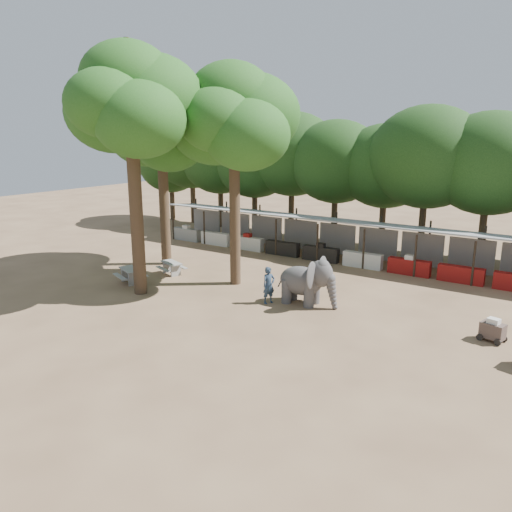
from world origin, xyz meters
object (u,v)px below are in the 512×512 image
Objects in this scene: yard_tree_back at (234,119)px; picnic_table_far at (172,266)px; handler at (269,285)px; cart_back at (493,330)px; elephant at (308,281)px; yard_tree_center at (131,103)px; picnic_table_near at (130,274)px; yard_tree_left at (161,127)px.

picnic_table_far is (-3.93, -0.79, -8.07)m from yard_tree_back.
cart_back is at bearing -59.42° from handler.
elephant is 2.75× the size of cart_back.
yard_tree_center reaches higher than handler.
yard_tree_center is at bearing -126.86° from yard_tree_back.
yard_tree_back is 6.42× the size of handler.
handler is at bearing 31.81° from picnic_table_near.
cart_back is at bearing 19.51° from picnic_table_far.
handler is at bearing -154.14° from elephant.
yard_tree_left is 0.92× the size of yard_tree_center.
yard_tree_back is 10.51× the size of cart_back.
picnic_table_far is at bearing 175.50° from elephant.
yard_tree_left reaches higher than handler.
yard_tree_back is 8.95m from elephant.
elephant is at bearing -163.69° from cart_back.
elephant is at bearing 35.32° from picnic_table_near.
handler is at bearing 11.01° from picnic_table_far.
picnic_table_far is at bearing -168.60° from yard_tree_back.
handler is 9.66m from cart_back.
yard_tree_left is 6.09m from yard_tree_back.
cart_back is at bearing -1.78° from elephant.
yard_tree_center is 5.04m from yard_tree_back.
handler is (9.33, -2.88, -7.32)m from yard_tree_left.
elephant is (10.92, -2.00, -7.06)m from yard_tree_left.
picnic_table_near is at bearing 155.26° from yard_tree_center.
yard_tree_left is at bearing 166.46° from elephant.
yard_tree_back reaches higher than handler.
yard_tree_back is (3.00, 4.00, -0.67)m from yard_tree_center.
yard_tree_center is at bearing -59.04° from yard_tree_left.
yard_tree_back is at bearing 53.14° from yard_tree_center.
elephant is at bearing -10.38° from yard_tree_left.
yard_tree_left is 20.52m from cart_back.
yard_tree_center is 11.14× the size of cart_back.
picnic_table_far is (-8.85, 0.21, -0.66)m from elephant.
yard_tree_left is 6.14× the size of picnic_table_far.
yard_tree_center is at bearing 132.68° from handler.
yard_tree_center is 6.80× the size of handler.
handler is (-1.59, -0.88, -0.25)m from elephant.
picnic_table_far is at bearing 96.62° from picnic_table_near.
yard_tree_back reaches higher than yard_tree_left.
yard_tree_back is at bearing 165.35° from elephant.
yard_tree_back is 5.69× the size of picnic_table_near.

